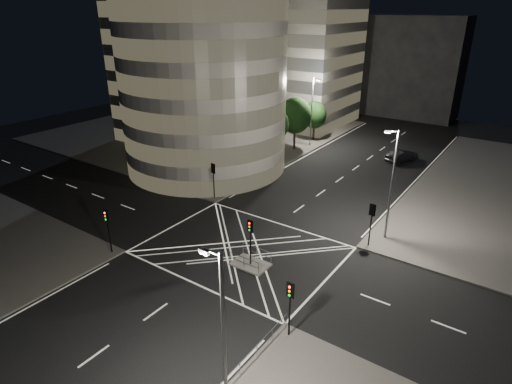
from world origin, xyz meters
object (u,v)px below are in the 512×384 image
Objects in this scene: central_island at (250,264)px; street_lamp_right_near at (223,339)px; traffic_signal_nl at (108,223)px; traffic_signal_island at (250,234)px; traffic_signal_fr at (372,217)px; street_lamp_right_far at (391,182)px; traffic_signal_fl at (213,174)px; street_lamp_left_far at (312,110)px; traffic_signal_nr at (290,299)px; street_lamp_left_near at (238,138)px; sedan at (402,156)px.

central_island is 0.30× the size of street_lamp_right_near.
traffic_signal_nl is 12.03m from traffic_signal_island.
street_lamp_right_far is (0.64, 2.20, 2.63)m from traffic_signal_fr.
street_lamp_left_far is (-0.64, 23.20, 2.63)m from traffic_signal_fl.
street_lamp_left_near is at bearing 134.13° from traffic_signal_nr.
sedan is (-4.77, 24.17, -2.11)m from traffic_signal_fr.
traffic_signal_island is 0.40× the size of street_lamp_left_far.
traffic_signal_nr is 8.62m from traffic_signal_island.
traffic_signal_fl and traffic_signal_island have the same top height.
traffic_signal_fl is 0.40× the size of street_lamp_right_near.
sedan is at bearing 97.20° from traffic_signal_nr.
street_lamp_right_near reaches higher than traffic_signal_island.
street_lamp_left_far is at bearing 109.95° from central_island.
street_lamp_right_near is at bearing -21.55° from traffic_signal_nl.
traffic_signal_island is (0.00, 0.00, 2.84)m from central_island.
traffic_signal_nr is (6.80, -5.30, 2.84)m from central_island.
central_island is at bearing -129.33° from traffic_signal_fr.
street_lamp_left_near is (-18.24, 5.20, 2.63)m from traffic_signal_fr.
street_lamp_right_near is (18.87, -44.00, 0.00)m from street_lamp_left_far.
central_island is 0.30× the size of street_lamp_right_far.
street_lamp_right_near is (7.44, -12.50, 2.63)m from traffic_signal_island.
street_lamp_left_near reaches higher than traffic_signal_island.
street_lamp_right_far reaches higher than traffic_signal_island.
traffic_signal_nl is 18.99m from street_lamp_left_near.
sedan is at bearing 4.13° from street_lamp_left_far.
street_lamp_left_near reaches higher than traffic_signal_nl.
street_lamp_left_far reaches higher than traffic_signal_nl.
traffic_signal_nr and traffic_signal_island have the same top height.
traffic_signal_nl is 22.24m from traffic_signal_fr.
central_island is 0.30× the size of street_lamp_left_near.
street_lamp_right_far is 1.00× the size of street_lamp_right_near.
central_island is 13.98m from street_lamp_right_far.
traffic_signal_island is (10.80, -8.30, 0.00)m from traffic_signal_fl.
sedan is (13.47, 18.97, -4.74)m from street_lamp_left_near.
traffic_signal_nr is (17.60, 0.00, 0.00)m from traffic_signal_nl.
central_island is 0.75× the size of traffic_signal_fl.
traffic_signal_island is (-6.80, 5.30, 0.00)m from traffic_signal_nr.
street_lamp_right_far reaches higher than sedan.
traffic_signal_nl is 0.40× the size of street_lamp_left_near.
traffic_signal_island is at bearing 108.26° from sedan.
street_lamp_left_far and street_lamp_right_far have the same top height.
street_lamp_right_far is at bearing -9.03° from street_lamp_left_near.
sedan is at bearing 101.16° from traffic_signal_fr.
street_lamp_right_far is at bearing 87.70° from traffic_signal_nr.
street_lamp_right_near is 2.05× the size of sedan.
traffic_signal_fl is at bearing 142.46° from traffic_signal_island.
street_lamp_right_near is (18.24, -7.20, 2.63)m from traffic_signal_nl.
street_lamp_right_far is at bearing 125.66° from sedan.
street_lamp_left_near is (-11.44, 13.50, 5.47)m from central_island.
traffic_signal_island is 0.40× the size of street_lamp_right_near.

